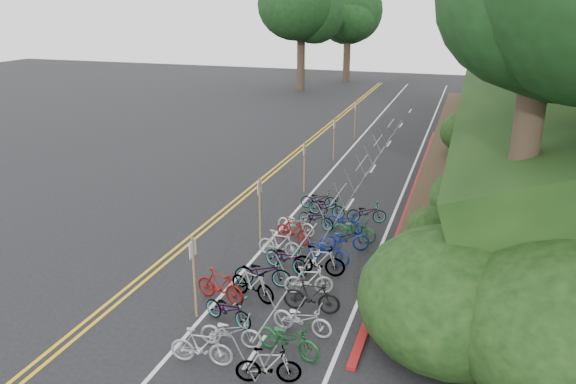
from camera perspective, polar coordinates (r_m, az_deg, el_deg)
name	(u,v)px	position (r m, az deg, el deg)	size (l,w,h in m)	color
ground	(186,298)	(18.26, -10.30, -10.52)	(120.00, 120.00, 0.00)	black
road_markings	(299,198)	(26.55, 1.15, -0.59)	(7.47, 80.00, 0.01)	gold
red_curb	(412,195)	(27.40, 12.53, -0.32)	(0.25, 28.00, 0.10)	maroon
embankment	(568,124)	(33.86, 26.53, 6.21)	(14.30, 48.14, 9.11)	black
bike_rack_front	(271,327)	(14.96, -1.72, -13.50)	(1.16, 2.58, 1.21)	#9398A1
bike_racks_rest	(361,168)	(28.45, 7.46, 2.39)	(1.14, 23.00, 1.17)	#9398A1
signpost_near	(194,272)	(16.55, -9.52, -8.03)	(0.08, 0.40, 2.54)	brown
signposts_rest	(321,149)	(29.74, 3.33, 4.41)	(0.08, 18.40, 2.50)	brown
bike_front	(220,285)	(17.68, -6.91, -9.41)	(1.77, 0.50, 1.06)	maroon
bike_valet	(302,259)	(19.32, 1.42, -6.86)	(3.43, 13.82, 1.08)	#9E9EA3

